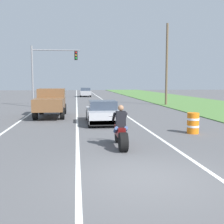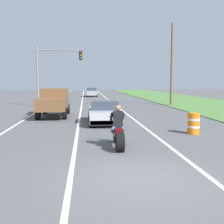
% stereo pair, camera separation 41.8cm
% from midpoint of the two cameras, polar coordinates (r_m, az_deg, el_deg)
% --- Properties ---
extents(ground_plane, '(160.00, 160.00, 0.00)m').
position_cam_midpoint_polar(ground_plane, '(7.57, 7.34, -13.03)').
color(ground_plane, '#565659').
extents(lane_stripe_left_solid, '(0.14, 120.00, 0.01)m').
position_cam_midpoint_polar(lane_stripe_left_solid, '(27.35, -13.34, 0.72)').
color(lane_stripe_left_solid, white).
rests_on(lane_stripe_left_solid, ground).
extents(lane_stripe_right_solid, '(0.14, 120.00, 0.01)m').
position_cam_midpoint_polar(lane_stripe_right_solid, '(27.30, 1.80, 0.87)').
color(lane_stripe_right_solid, white).
rests_on(lane_stripe_right_solid, ground).
extents(lane_stripe_centre_dashed, '(0.14, 120.00, 0.01)m').
position_cam_midpoint_polar(lane_stripe_centre_dashed, '(27.09, -5.78, 0.80)').
color(lane_stripe_centre_dashed, white).
rests_on(lane_stripe_centre_dashed, ground).
extents(grass_verge_right, '(10.00, 120.00, 0.06)m').
position_cam_midpoint_polar(grass_verge_right, '(30.28, 21.17, 1.02)').
color(grass_verge_right, '#517F3D').
rests_on(grass_verge_right, ground).
extents(motorcycle_with_rider, '(0.70, 2.21, 1.62)m').
position_cam_midpoint_polar(motorcycle_with_rider, '(10.65, 2.33, -4.10)').
color(motorcycle_with_rider, black).
rests_on(motorcycle_with_rider, ground).
extents(sports_car_silver, '(1.84, 4.30, 1.37)m').
position_cam_midpoint_polar(sports_car_silver, '(17.07, -0.91, -0.14)').
color(sports_car_silver, '#B7B7BC').
rests_on(sports_car_silver, ground).
extents(pickup_truck_left_lane_brown, '(2.02, 4.80, 1.98)m').
position_cam_midpoint_polar(pickup_truck_left_lane_brown, '(20.65, -11.03, 2.16)').
color(pickup_truck_left_lane_brown, brown).
rests_on(pickup_truck_left_lane_brown, ground).
extents(traffic_light_mast_near, '(4.79, 0.34, 6.00)m').
position_cam_midpoint_polar(traffic_light_mast_near, '(29.30, -11.46, 8.95)').
color(traffic_light_mast_near, gray).
rests_on(traffic_light_mast_near, ground).
extents(utility_pole_roadside, '(0.24, 0.24, 8.53)m').
position_cam_midpoint_polar(utility_pole_roadside, '(30.83, 12.27, 9.26)').
color(utility_pole_roadside, brown).
rests_on(utility_pole_roadside, ground).
extents(construction_barrel_nearest, '(0.58, 0.58, 1.00)m').
position_cam_midpoint_polar(construction_barrel_nearest, '(14.13, 16.83, -2.21)').
color(construction_barrel_nearest, orange).
rests_on(construction_barrel_nearest, ground).
extents(distant_car_far_ahead, '(1.80, 4.00, 1.50)m').
position_cam_midpoint_polar(distant_car_far_ahead, '(48.06, -3.87, 4.02)').
color(distant_car_far_ahead, '#99999E').
rests_on(distant_car_far_ahead, ground).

